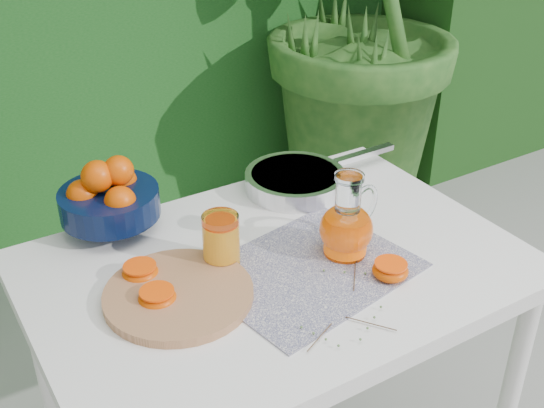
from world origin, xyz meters
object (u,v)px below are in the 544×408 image
juice_pitcher (347,226)px  cutting_board (179,294)px  white_table (277,294)px  saute_pan (296,180)px  fruit_bowl (108,197)px

juice_pitcher → cutting_board: bearing=173.1°
white_table → saute_pan: saute_pan is taller
juice_pitcher → saute_pan: 0.30m
fruit_bowl → saute_pan: 0.46m
cutting_board → fruit_bowl: bearing=93.5°
cutting_board → saute_pan: saute_pan is taller
cutting_board → fruit_bowl: 0.32m
cutting_board → fruit_bowl: fruit_bowl is taller
white_table → cutting_board: cutting_board is taller
white_table → fruit_bowl: 0.42m
fruit_bowl → saute_pan: bearing=-8.0°
white_table → saute_pan: 0.34m
white_table → saute_pan: bearing=49.5°
white_table → fruit_bowl: size_ratio=4.00×
white_table → fruit_bowl: bearing=128.3°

